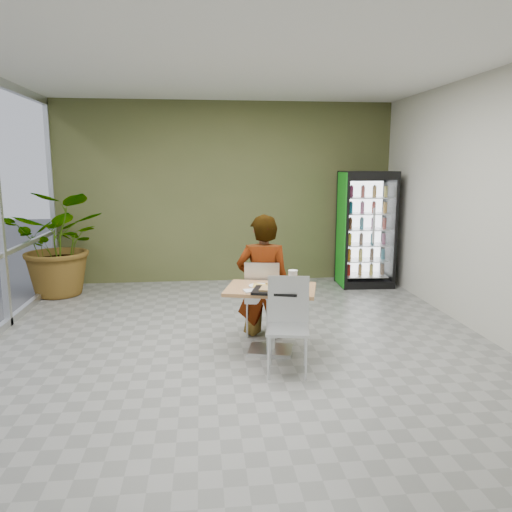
# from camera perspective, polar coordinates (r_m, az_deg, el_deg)

# --- Properties ---
(ground) EXTENTS (7.00, 7.00, 0.00)m
(ground) POSITION_cam_1_polar(r_m,az_deg,el_deg) (5.88, -1.59, -10.46)
(ground) COLOR gray
(ground) RESTS_ON ground
(room_envelope) EXTENTS (6.00, 7.00, 3.20)m
(room_envelope) POSITION_cam_1_polar(r_m,az_deg,el_deg) (5.52, -1.67, 5.27)
(room_envelope) COLOR beige
(room_envelope) RESTS_ON ground
(dining_table) EXTENTS (1.12, 0.91, 0.75)m
(dining_table) POSITION_cam_1_polar(r_m,az_deg,el_deg) (5.60, 1.70, -5.75)
(dining_table) COLOR tan
(dining_table) RESTS_ON ground
(chair_far) EXTENTS (0.49, 0.49, 0.94)m
(chair_far) POSITION_cam_1_polar(r_m,az_deg,el_deg) (6.11, 0.72, -4.21)
(chair_far) COLOR silver
(chair_far) RESTS_ON ground
(chair_near) EXTENTS (0.50, 0.50, 0.97)m
(chair_near) POSITION_cam_1_polar(r_m,az_deg,el_deg) (5.14, 3.69, -6.89)
(chair_near) COLOR silver
(chair_near) RESTS_ON ground
(seated_woman) EXTENTS (0.74, 0.55, 1.81)m
(seated_woman) POSITION_cam_1_polar(r_m,az_deg,el_deg) (6.15, 0.84, -3.61)
(seated_woman) COLOR black
(seated_woman) RESTS_ON ground
(pizza_plate) EXTENTS (0.34, 0.27, 0.03)m
(pizza_plate) POSITION_cam_1_polar(r_m,az_deg,el_deg) (5.59, 0.41, -3.33)
(pizza_plate) COLOR silver
(pizza_plate) RESTS_ON dining_table
(soda_cup) EXTENTS (0.11, 0.11, 0.19)m
(soda_cup) POSITION_cam_1_polar(r_m,az_deg,el_deg) (5.58, 4.23, -2.60)
(soda_cup) COLOR silver
(soda_cup) RESTS_ON dining_table
(napkin_stack) EXTENTS (0.16, 0.16, 0.02)m
(napkin_stack) POSITION_cam_1_polar(r_m,az_deg,el_deg) (5.36, -0.60, -4.01)
(napkin_stack) COLOR silver
(napkin_stack) RESTS_ON dining_table
(cafeteria_tray) EXTENTS (0.57, 0.48, 0.03)m
(cafeteria_tray) POSITION_cam_1_polar(r_m,az_deg,el_deg) (5.35, 2.28, -4.00)
(cafeteria_tray) COLOR black
(cafeteria_tray) RESTS_ON dining_table
(beverage_fridge) EXTENTS (0.94, 0.74, 1.99)m
(beverage_fridge) POSITION_cam_1_polar(r_m,az_deg,el_deg) (8.89, 12.47, 3.02)
(beverage_fridge) COLOR black
(beverage_fridge) RESTS_ON ground
(potted_plant) EXTENTS (1.66, 1.48, 1.69)m
(potted_plant) POSITION_cam_1_polar(r_m,az_deg,el_deg) (8.62, -21.40, 1.33)
(potted_plant) COLOR #2F6F2C
(potted_plant) RESTS_ON ground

